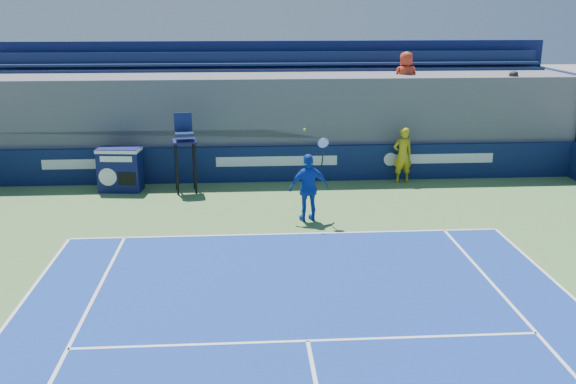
{
  "coord_description": "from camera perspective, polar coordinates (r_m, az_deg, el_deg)",
  "views": [
    {
      "loc": [
        -1.02,
        -3.57,
        5.64
      ],
      "look_at": [
        0.0,
        11.5,
        1.25
      ],
      "focal_mm": 40.0,
      "sensor_mm": 36.0,
      "label": 1
    }
  ],
  "objects": [
    {
      "name": "umpire_chair",
      "position": [
        20.13,
        -9.19,
        4.21
      ],
      "size": [
        0.8,
        0.8,
        2.48
      ],
      "color": "black",
      "rests_on": "ground"
    },
    {
      "name": "stadium_seating",
      "position": [
        23.07,
        -1.23,
        6.7
      ],
      "size": [
        21.0,
        4.05,
        4.4
      ],
      "color": "#56565B",
      "rests_on": "ground"
    },
    {
      "name": "ball_person",
      "position": [
        21.41,
        10.15,
        3.25
      ],
      "size": [
        0.75,
        0.57,
        1.85
      ],
      "primitive_type": "imported",
      "rotation": [
        0.0,
        0.0,
        3.34
      ],
      "color": "gold",
      "rests_on": "apron"
    },
    {
      "name": "back_hoarding",
      "position": [
        21.3,
        -1.01,
        2.51
      ],
      "size": [
        20.4,
        0.21,
        1.2
      ],
      "color": "#0C1945",
      "rests_on": "ground"
    },
    {
      "name": "match_clock",
      "position": [
        20.82,
        -14.7,
        2.06
      ],
      "size": [
        1.39,
        0.86,
        1.4
      ],
      "color": "#0E1348",
      "rests_on": "ground"
    },
    {
      "name": "tennis_player",
      "position": [
        17.25,
        1.87,
        0.39
      ],
      "size": [
        1.16,
        0.67,
        2.57
      ],
      "color": "#1545B2",
      "rests_on": "apron"
    }
  ]
}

